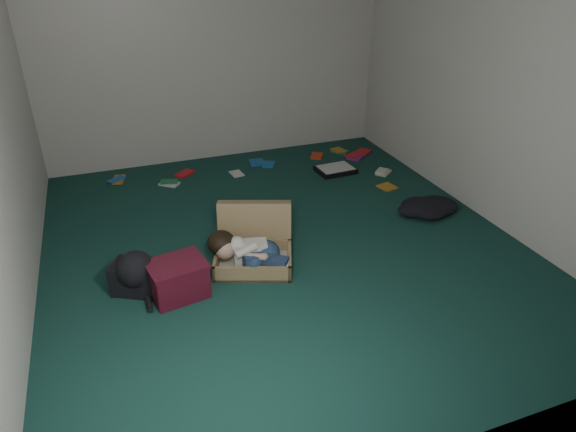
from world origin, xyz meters
TOP-DOWN VIEW (x-y plane):
  - floor at (0.00, 0.00)m, footprint 4.50×4.50m
  - wall_back at (0.00, 2.25)m, footprint 4.50×0.00m
  - wall_front at (0.00, -2.25)m, footprint 4.50×0.00m
  - wall_right at (2.00, 0.00)m, footprint 0.00×4.50m
  - suitcase at (-0.31, -0.16)m, footprint 0.79×0.78m
  - person at (-0.40, -0.29)m, footprint 0.61×0.48m
  - maroon_bin at (-0.98, -0.44)m, footprint 0.47×0.40m
  - backpack at (-1.27, -0.27)m, footprint 0.55×0.51m
  - clothing_pile at (1.54, 0.12)m, footprint 0.58×0.54m
  - paper_tray at (1.12, 1.29)m, footprint 0.44×0.34m
  - book_scatter at (0.60, 1.61)m, footprint 3.16×1.39m

SIDE VIEW (x-z plane):
  - floor at x=0.00m, z-range 0.00..0.00m
  - book_scatter at x=0.60m, z-range 0.00..0.02m
  - paper_tray at x=1.12m, z-range 0.00..0.06m
  - clothing_pile at x=1.54m, z-range 0.00..0.15m
  - backpack at x=-1.27m, z-range 0.00..0.26m
  - suitcase at x=-0.31m, z-range -0.09..0.36m
  - maroon_bin at x=-0.98m, z-range 0.00..0.29m
  - person at x=-0.40m, z-range 0.04..0.32m
  - wall_back at x=0.00m, z-range -0.95..3.55m
  - wall_front at x=0.00m, z-range -0.95..3.55m
  - wall_right at x=2.00m, z-range -0.95..3.55m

